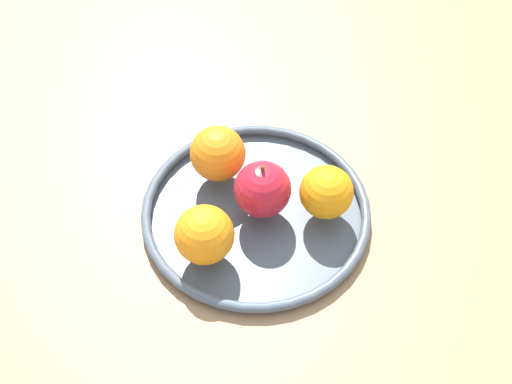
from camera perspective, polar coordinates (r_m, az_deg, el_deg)
ground_plane at (r=85.68cm, az=0.00°, el=-2.80°), size 159.61×159.61×4.00cm
fruit_bowl at (r=83.32cm, az=0.00°, el=-1.65°), size 28.22×28.22×1.80cm
apple at (r=79.91cm, az=0.55°, el=0.22°), size 6.87×6.87×7.67cm
orange_front_right at (r=76.30cm, az=-4.37°, el=-3.60°), size 6.87×6.87×6.87cm
orange_back_right at (r=80.35cm, az=5.95°, el=-0.01°), size 6.47×6.47×6.47cm
orange_center at (r=83.60cm, az=-3.24°, el=3.25°), size 6.93×6.93×6.93cm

